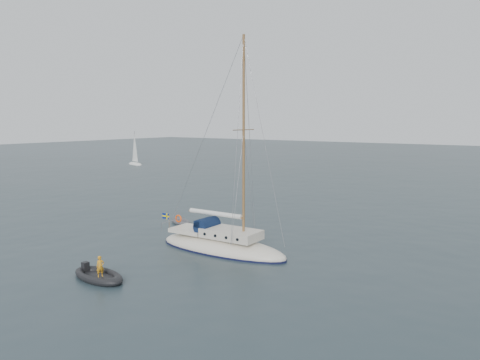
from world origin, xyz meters
The scene contains 5 objects.
ground centered at (0.00, 0.00, 0.00)m, with size 300.00×300.00×0.00m, color black.
sailboat centered at (-2.25, -1.86, 1.12)m, with size 10.39×3.11×14.80m.
dinghy centered at (-10.20, 2.83, 0.16)m, with size 2.49×1.13×0.36m.
rib centered at (-4.49, -10.38, 0.22)m, with size 3.81×1.73×1.39m.
distant_yacht_a centered at (-53.34, 37.28, 3.00)m, with size 5.30×2.83×7.02m.
Camera 1 is at (16.43, -26.55, 8.87)m, focal length 35.00 mm.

